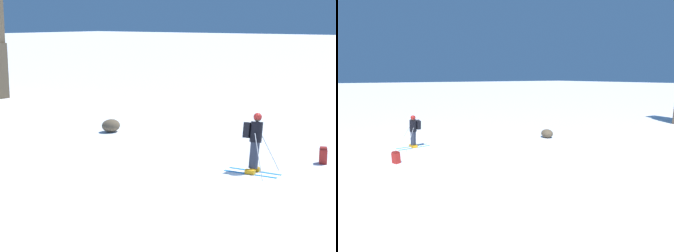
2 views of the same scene
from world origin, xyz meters
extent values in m
plane|color=white|center=(0.00, 0.00, 0.00)|extent=(300.00, 300.00, 0.00)
cube|color=#1E7AC6|center=(1.16, -0.02, 0.01)|extent=(0.25, 1.58, 0.01)
cube|color=#1E7AC6|center=(1.52, 0.02, 0.01)|extent=(0.25, 1.58, 0.01)
cube|color=orange|center=(1.16, -0.02, 0.07)|extent=(0.17, 0.29, 0.12)
cube|color=orange|center=(1.52, 0.02, 0.07)|extent=(0.17, 0.29, 0.12)
cylinder|color=#2D3342|center=(1.42, 0.01, 0.50)|extent=(0.40, 0.30, 0.77)
cylinder|color=black|center=(1.53, 0.02, 1.15)|extent=(0.46, 0.38, 0.63)
sphere|color=tan|center=(1.59, 0.03, 1.54)|extent=(0.26, 0.23, 0.24)
sphere|color=#AD231E|center=(1.60, 0.03, 1.56)|extent=(0.30, 0.27, 0.28)
cube|color=black|center=(1.51, 0.28, 1.18)|extent=(0.36, 0.21, 0.48)
cylinder|color=#B7B7BC|center=(1.04, -0.33, 0.58)|extent=(0.58, 0.59, 1.17)
cylinder|color=#B7B7BC|center=(1.88, -0.25, 0.54)|extent=(0.31, 0.51, 1.09)
cube|color=#AD231E|center=(3.56, -1.18, 0.22)|extent=(0.37, 0.33, 0.44)
cube|color=maroon|center=(3.56, -1.18, 0.47)|extent=(0.33, 0.30, 0.06)
ellipsoid|color=brown|center=(3.29, 7.24, 0.25)|extent=(0.76, 0.65, 0.50)
camera|label=1|loc=(-12.35, -7.34, 4.25)|focal=60.00mm
camera|label=2|loc=(14.86, -2.79, 3.57)|focal=28.00mm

